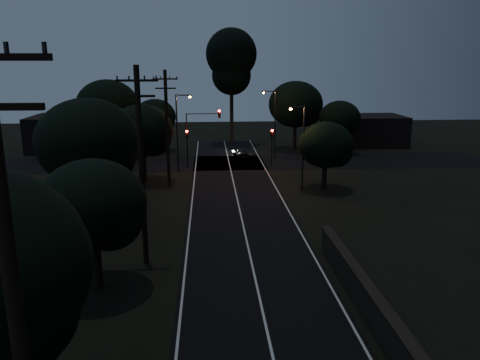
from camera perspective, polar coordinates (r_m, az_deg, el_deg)
road_surface at (r=42.73m, az=-0.67°, el=-0.91°), size 60.00×70.00×0.03m
utility_pole_near at (r=10.10m, az=-25.48°, el=-16.18°), size 2.20×0.30×12.00m
utility_pole_mid at (r=25.90m, az=-11.95°, el=1.86°), size 2.20×0.30×11.00m
utility_pole_far at (r=42.61m, az=-8.89°, el=6.39°), size 2.20×0.30×10.50m
tree_left_b at (r=23.63m, az=-17.14°, el=-3.22°), size 5.24×5.24×6.66m
tree_left_c at (r=33.33m, az=-17.65°, el=4.17°), size 7.00×7.00×8.84m
tree_left_d at (r=44.80m, az=-11.60°, el=5.74°), size 5.82×5.82×7.38m
tree_far_nw at (r=60.70m, az=-10.14°, el=7.50°), size 5.26×5.26×6.66m
tree_far_w at (r=57.30m, az=-15.59°, el=8.52°), size 7.24×7.24×9.23m
tree_far_ne at (r=61.29m, az=7.04°, el=9.00°), size 6.99×6.99×8.84m
tree_far_e at (r=59.73m, az=12.23°, el=7.23°), size 5.16×5.16×6.54m
tree_right_a at (r=41.96m, az=10.65°, el=4.09°), size 4.80×4.80×6.10m
tall_pine at (r=65.16m, az=-1.05°, el=14.30°), size 6.88×6.88×15.65m
building_left at (r=65.14m, az=-19.74°, el=5.46°), size 10.00×8.00×4.40m
building_right at (r=67.55m, az=15.48°, el=5.89°), size 9.00×7.00×4.00m
signal_left at (r=50.79m, az=-6.47°, el=4.69°), size 0.28×0.35×4.10m
signal_right at (r=51.22m, az=3.90°, el=4.82°), size 0.28×0.35×4.10m
signal_mast at (r=50.53m, az=-4.59°, el=6.40°), size 3.70×0.35×6.25m
streetlight_a at (r=48.60m, az=-7.46°, el=6.38°), size 1.66×0.26×8.00m
streetlight_b at (r=55.00m, az=4.10°, el=7.36°), size 1.66×0.26×8.00m
streetlight_c at (r=41.46m, az=7.50°, el=4.64°), size 1.46×0.26×7.50m
car at (r=56.21m, az=0.14°, el=3.30°), size 1.84×3.31×1.06m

